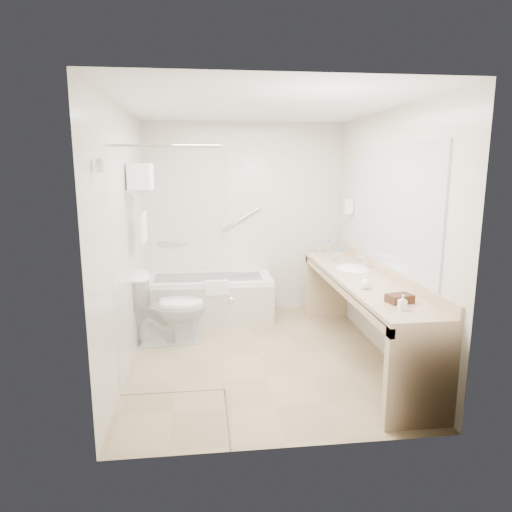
{
  "coord_description": "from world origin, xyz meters",
  "views": [
    {
      "loc": [
        -0.56,
        -4.44,
        1.95
      ],
      "look_at": [
        0.0,
        0.3,
        1.0
      ],
      "focal_mm": 32.0,
      "sensor_mm": 36.0,
      "label": 1
    }
  ],
  "objects": [
    {
      "name": "water_bottle_mid",
      "position": [
        0.87,
        0.96,
        0.94
      ],
      "size": [
        0.06,
        0.06,
        0.2
      ],
      "rotation": [
        0.0,
        0.0,
        0.1
      ],
      "color": "silver",
      "rests_on": "vanity_counter"
    },
    {
      "name": "wall_left",
      "position": [
        -1.3,
        0.0,
        1.25
      ],
      "size": [
        0.1,
        3.2,
        2.5
      ],
      "primitive_type": "cube",
      "color": "beige",
      "rests_on": "ground"
    },
    {
      "name": "towel_shelf",
      "position": [
        -1.17,
        0.35,
        1.75
      ],
      "size": [
        0.24,
        0.55,
        0.81
      ],
      "color": "silver",
      "rests_on": "wall_left"
    },
    {
      "name": "faucet",
      "position": [
        1.2,
        0.25,
        0.93
      ],
      "size": [
        0.03,
        0.03,
        0.14
      ],
      "primitive_type": "cylinder",
      "color": "silver",
      "rests_on": "vanity_counter"
    },
    {
      "name": "toilet",
      "position": [
        -0.95,
        0.48,
        0.4
      ],
      "size": [
        0.83,
        0.48,
        0.79
      ],
      "primitive_type": "imported",
      "rotation": [
        0.0,
        0.0,
        1.61
      ],
      "color": "white",
      "rests_on": "floor"
    },
    {
      "name": "hairdryer_unit",
      "position": [
        1.25,
        1.05,
        1.45
      ],
      "size": [
        0.08,
        0.1,
        0.18
      ],
      "primitive_type": "cube",
      "color": "white",
      "rests_on": "wall_right"
    },
    {
      "name": "wall_front",
      "position": [
        0.0,
        -1.6,
        1.25
      ],
      "size": [
        2.6,
        0.1,
        2.5
      ],
      "primitive_type": "cube",
      "color": "beige",
      "rests_on": "ground"
    },
    {
      "name": "drinking_glass_near",
      "position": [
        0.98,
        0.7,
        0.9
      ],
      "size": [
        0.09,
        0.09,
        0.1
      ],
      "primitive_type": "cylinder",
      "rotation": [
        0.0,
        0.0,
        -0.13
      ],
      "color": "silver",
      "rests_on": "vanity_counter"
    },
    {
      "name": "ceiling",
      "position": [
        0.0,
        0.0,
        2.5
      ],
      "size": [
        2.6,
        3.2,
        0.1
      ],
      "primitive_type": "cube",
      "color": "white",
      "rests_on": "wall_back"
    },
    {
      "name": "soap_bottle_b",
      "position": [
        0.9,
        -0.58,
        0.9
      ],
      "size": [
        0.12,
        0.14,
        0.1
      ],
      "primitive_type": "imported",
      "rotation": [
        0.0,
        0.0,
        0.22
      ],
      "color": "white",
      "rests_on": "vanity_counter"
    },
    {
      "name": "wall_back",
      "position": [
        0.0,
        1.6,
        1.25
      ],
      "size": [
        2.6,
        0.1,
        2.5
      ],
      "primitive_type": "cube",
      "color": "beige",
      "rests_on": "ground"
    },
    {
      "name": "floor",
      "position": [
        0.0,
        0.0,
        0.0
      ],
      "size": [
        3.2,
        3.2,
        0.0
      ],
      "primitive_type": "plane",
      "color": "#99835E",
      "rests_on": "ground"
    },
    {
      "name": "bathtub",
      "position": [
        -0.5,
        1.24,
        0.28
      ],
      "size": [
        1.6,
        0.73,
        0.59
      ],
      "color": "white",
      "rests_on": "floor"
    },
    {
      "name": "mirror",
      "position": [
        1.29,
        -0.15,
        1.55
      ],
      "size": [
        0.02,
        2.0,
        1.2
      ],
      "primitive_type": "cube",
      "color": "silver",
      "rests_on": "wall_right"
    },
    {
      "name": "sink",
      "position": [
        1.05,
        0.25,
        0.82
      ],
      "size": [
        0.4,
        0.52,
        0.14
      ],
      "primitive_type": "ellipsoid",
      "color": "white",
      "rests_on": "vanity_counter"
    },
    {
      "name": "shower_enclosure",
      "position": [
        -0.63,
        -0.93,
        1.07
      ],
      "size": [
        0.96,
        0.91,
        2.11
      ],
      "color": "silver",
      "rests_on": "floor"
    },
    {
      "name": "wall_right",
      "position": [
        1.3,
        0.0,
        1.25
      ],
      "size": [
        0.1,
        3.2,
        2.5
      ],
      "primitive_type": "cube",
      "color": "beige",
      "rests_on": "ground"
    },
    {
      "name": "amenity_basket",
      "position": [
        1.03,
        -1.02,
        0.88
      ],
      "size": [
        0.23,
        0.18,
        0.07
      ],
      "primitive_type": "cube",
      "rotation": [
        0.0,
        0.0,
        0.21
      ],
      "color": "#482919",
      "rests_on": "vanity_counter"
    },
    {
      "name": "grab_bar_short",
      "position": [
        -0.95,
        1.56,
        0.95
      ],
      "size": [
        0.4,
        0.03,
        0.03
      ],
      "primitive_type": "cylinder",
      "rotation": [
        0.0,
        1.57,
        0.0
      ],
      "color": "silver",
      "rests_on": "wall_back"
    },
    {
      "name": "drinking_glass_far",
      "position": [
        0.99,
        0.7,
        0.9
      ],
      "size": [
        0.08,
        0.08,
        0.1
      ],
      "primitive_type": "cylinder",
      "rotation": [
        0.0,
        0.0,
        -0.05
      ],
      "color": "silver",
      "rests_on": "vanity_counter"
    },
    {
      "name": "water_bottle_left",
      "position": [
        0.97,
        0.47,
        0.93
      ],
      "size": [
        0.06,
        0.06,
        0.18
      ],
      "rotation": [
        0.0,
        0.0,
        0.05
      ],
      "color": "silver",
      "rests_on": "vanity_counter"
    },
    {
      "name": "vanity_counter",
      "position": [
        1.02,
        -0.15,
        0.64
      ],
      "size": [
        0.55,
        2.7,
        0.95
      ],
      "color": "tan",
      "rests_on": "floor"
    },
    {
      "name": "water_bottle_right",
      "position": [
        1.02,
        1.1,
        0.93
      ],
      "size": [
        0.05,
        0.05,
        0.17
      ],
      "rotation": [
        0.0,
        0.0,
        -0.04
      ],
      "color": "silver",
      "rests_on": "vanity_counter"
    },
    {
      "name": "grab_bar_long",
      "position": [
        -0.05,
        1.56,
        1.25
      ],
      "size": [
        0.53,
        0.03,
        0.33
      ],
      "primitive_type": "cylinder",
      "rotation": [
        0.0,
        1.05,
        0.0
      ],
      "color": "silver",
      "rests_on": "wall_back"
    },
    {
      "name": "soap_bottle_a",
      "position": [
        0.96,
        -1.21,
        0.88
      ],
      "size": [
        0.06,
        0.12,
        0.06
      ],
      "primitive_type": "imported",
      "rotation": [
        0.0,
        0.0,
        -0.01
      ],
      "color": "white",
      "rests_on": "vanity_counter"
    }
  ]
}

